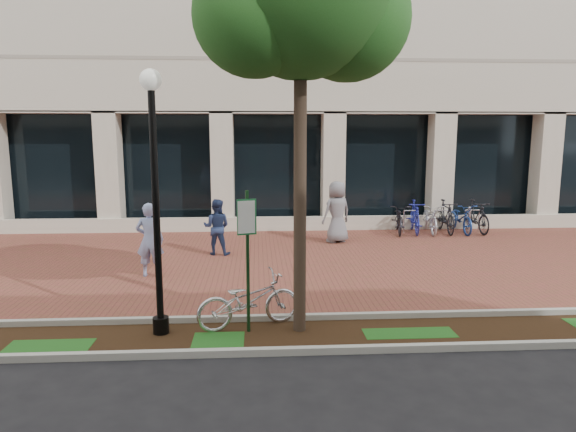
{
  "coord_description": "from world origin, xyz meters",
  "views": [
    {
      "loc": [
        -0.76,
        -13.69,
        3.49
      ],
      "look_at": [
        0.02,
        -0.8,
        1.39
      ],
      "focal_mm": 32.0,
      "sensor_mm": 36.0,
      "label": 1
    }
  ],
  "objects": [
    {
      "name": "parking_sign",
      "position": [
        -0.94,
        -5.03,
        1.6
      ],
      "size": [
        0.34,
        0.07,
        2.53
      ],
      "rotation": [
        0.0,
        0.0,
        0.26
      ],
      "color": "#153A1A",
      "rests_on": "ground"
    },
    {
      "name": "lamppost",
      "position": [
        -2.48,
        -4.99,
        2.55
      ],
      "size": [
        0.36,
        0.36,
        4.52
      ],
      "color": "black",
      "rests_on": "ground"
    },
    {
      "name": "bike_rack_cluster",
      "position": [
        5.55,
        3.75,
        0.55
      ],
      "size": [
        3.61,
        2.08,
        1.15
      ],
      "rotation": [
        0.0,
        0.0,
        -0.09
      ],
      "color": "black",
      "rests_on": "ground"
    },
    {
      "name": "bollard",
      "position": [
        6.62,
        3.54,
        0.49
      ],
      "size": [
        0.12,
        0.12,
        0.96
      ],
      "color": "silver",
      "rests_on": "ground"
    },
    {
      "name": "brick_plaza",
      "position": [
        0.0,
        0.0,
        0.01
      ],
      "size": [
        40.0,
        9.0,
        0.01
      ],
      "primitive_type": "cube",
      "color": "brown",
      "rests_on": "ground"
    },
    {
      "name": "pedestrian_right",
      "position": [
        1.78,
        2.38,
        0.99
      ],
      "size": [
        1.14,
        0.98,
        1.98
      ],
      "primitive_type": "imported",
      "rotation": [
        0.0,
        0.0,
        3.57
      ],
      "color": "slate",
      "rests_on": "ground"
    },
    {
      "name": "locked_bicycle",
      "position": [
        -0.94,
        -4.77,
        0.5
      ],
      "size": [
        2.03,
        1.25,
        1.01
      ],
      "primitive_type": "imported",
      "rotation": [
        0.0,
        0.0,
        1.9
      ],
      "color": "silver",
      "rests_on": "ground"
    },
    {
      "name": "ground",
      "position": [
        0.0,
        0.0,
        0.0
      ],
      "size": [
        120.0,
        120.0,
        0.0
      ],
      "primitive_type": "plane",
      "color": "black",
      "rests_on": "ground"
    },
    {
      "name": "curb_street_side",
      "position": [
        0.0,
        -6.0,
        0.06
      ],
      "size": [
        40.0,
        0.12,
        0.12
      ],
      "primitive_type": "cube",
      "color": "#A8A79E",
      "rests_on": "ground"
    },
    {
      "name": "pedestrian_left",
      "position": [
        -3.39,
        -1.29,
        0.91
      ],
      "size": [
        0.68,
        0.46,
        1.83
      ],
      "primitive_type": "imported",
      "rotation": [
        0.0,
        0.0,
        3.11
      ],
      "color": "#94A7DD",
      "rests_on": "ground"
    },
    {
      "name": "planting_strip",
      "position": [
        0.0,
        -5.25,
        0.01
      ],
      "size": [
        40.0,
        1.5,
        0.01
      ],
      "primitive_type": "cube",
      "color": "black",
      "rests_on": "ground"
    },
    {
      "name": "pedestrian_mid",
      "position": [
        -1.94,
        0.92,
        0.81
      ],
      "size": [
        0.88,
        0.74,
        1.62
      ],
      "primitive_type": "imported",
      "rotation": [
        0.0,
        0.0,
        2.97
      ],
      "color": "navy",
      "rests_on": "ground"
    },
    {
      "name": "curb_plaza_side",
      "position": [
        0.0,
        -4.5,
        0.06
      ],
      "size": [
        40.0,
        0.12,
        0.12
      ],
      "primitive_type": "cube",
      "color": "#A8A79E",
      "rests_on": "ground"
    }
  ]
}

